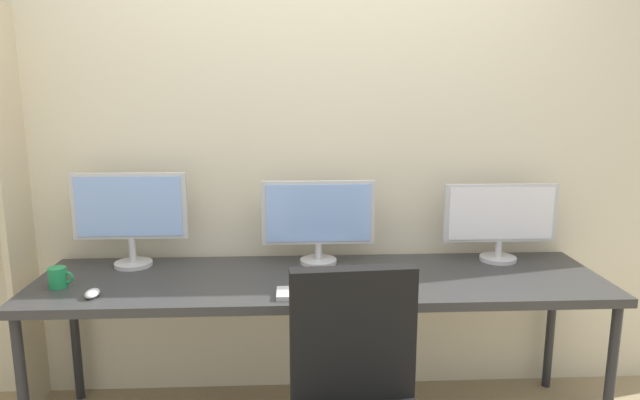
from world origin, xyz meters
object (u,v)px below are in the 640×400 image
Objects in this scene: monitor_center at (318,218)px; computer_mouse at (92,293)px; monitor_left at (130,212)px; coffee_mug at (58,278)px; desk at (321,287)px; monitor_right at (500,218)px; keyboard_main at (323,293)px.

monitor_center is 5.72× the size of computer_mouse.
monitor_left is 5.09× the size of coffee_mug.
monitor_center is at bearing 14.37° from coffee_mug.
monitor_center is (0.00, 0.21, 0.28)m from desk.
monitor_left reaches higher than monitor_right.
monitor_center is at bearing 23.49° from computer_mouse.
keyboard_main is at bearing -153.83° from monitor_right.
monitor_left reaches higher than keyboard_main.
monitor_left reaches higher than monitor_center.
monitor_center reaches higher than desk.
desk is 24.33× the size of coffee_mug.
monitor_right is at bearing 12.63° from computer_mouse.
monitor_right is at bearing 13.27° from desk.
coffee_mug is at bearing -165.63° from monitor_center.
computer_mouse reaches higher than desk.
coffee_mug is at bearing -171.85° from monitor_right.
monitor_center is 5.18× the size of coffee_mug.
monitor_center reaches higher than computer_mouse.
coffee_mug reaches higher than desk.
monitor_right is at bearing 26.17° from keyboard_main.
desk is at bearing 90.00° from keyboard_main.
desk is 0.96m from monitor_right.
monitor_center is 1.07m from computer_mouse.
computer_mouse is at bearing -156.51° from monitor_center.
monitor_center reaches higher than coffee_mug.
keyboard_main is (0.00, -0.44, -0.22)m from monitor_center.
monitor_left is 1.80m from monitor_right.
coffee_mug is (-1.14, 0.15, 0.04)m from keyboard_main.
monitor_right reaches higher than keyboard_main.
monitor_center reaches higher than monitor_right.
desk is 26.87× the size of computer_mouse.
coffee_mug is (-2.04, -0.29, -0.17)m from monitor_right.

